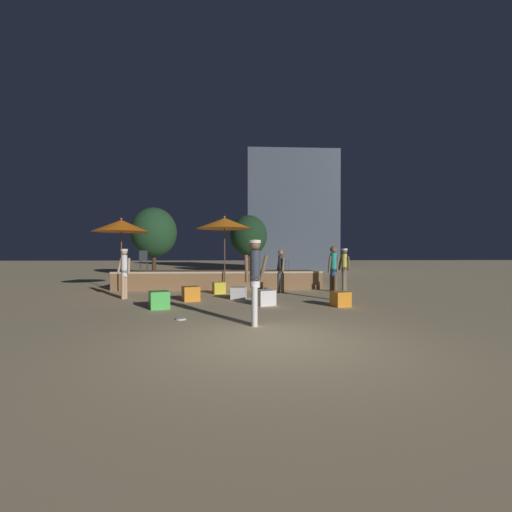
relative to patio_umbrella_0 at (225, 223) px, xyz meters
The scene contains 21 objects.
ground_plane 8.85m from the patio_umbrella_0, 82.01° to the right, with size 120.00×120.00×0.00m, color #D1B784.
wooden_deck 2.95m from the patio_umbrella_0, 99.99° to the left, with size 8.98×2.96×0.78m.
patio_umbrella_0 is the anchor object (origin of this frame).
patio_umbrella_1 4.18m from the patio_umbrella_0, behind, with size 2.24×2.24×3.00m.
cube_seat_0 3.79m from the patio_umbrella_0, 77.83° to the right, with size 0.57×0.57×0.41m.
cube_seat_1 2.83m from the patio_umbrella_0, 99.29° to the right, with size 0.56×0.56×0.44m.
cube_seat_2 5.02m from the patio_umbrella_0, 71.59° to the right, with size 0.70×0.70×0.46m.
cube_seat_3 6.28m from the patio_umbrella_0, 51.08° to the right, with size 0.57×0.57×0.44m.
cube_seat_4 5.50m from the patio_umbrella_0, 110.35° to the right, with size 0.68×0.68×0.49m.
cube_seat_5 4.10m from the patio_umbrella_0, 108.38° to the right, with size 0.67×0.67×0.47m.
person_0 5.22m from the patio_umbrella_0, 12.69° to the right, with size 0.44×0.36×1.76m.
person_1 4.53m from the patio_umbrella_0, 144.28° to the right, with size 0.50×0.30×1.72m.
person_2 7.23m from the patio_umbrella_0, 82.50° to the right, with size 0.53×0.31×1.88m.
person_3 3.12m from the patio_umbrella_0, 25.14° to the right, with size 0.30×0.51×1.70m.
person_4 5.18m from the patio_umbrella_0, 38.92° to the right, with size 0.47×0.29×1.81m.
bistro_chair_0 4.32m from the patio_umbrella_0, 157.98° to the left, with size 0.40×0.41×0.90m.
bistro_chair_1 3.71m from the patio_umbrella_0, 33.11° to the left, with size 0.45×0.45×0.90m.
frisbee_disc 6.87m from the patio_umbrella_0, 97.42° to the right, with size 0.24×0.24×0.03m.
background_tree_0 12.51m from the patio_umbrella_0, 83.49° to the left, with size 2.90×2.90×4.50m.
background_tree_1 10.04m from the patio_umbrella_0, 119.97° to the left, with size 2.99×2.99×4.57m.
distant_building 17.43m from the patio_umbrella_0, 71.67° to the left, with size 8.01×3.43×10.56m.
Camera 1 is at (-0.63, -6.10, 1.61)m, focal length 24.00 mm.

